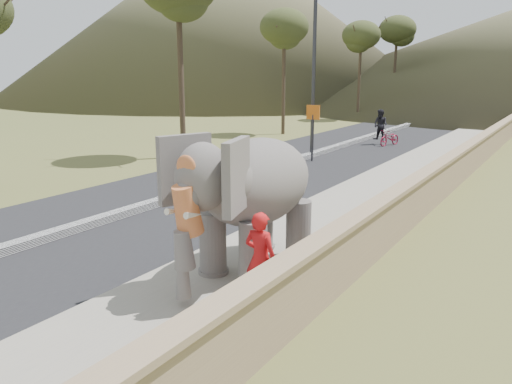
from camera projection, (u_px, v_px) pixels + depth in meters
road at (219, 186)px, 16.82m from camera, size 7.00×120.00×0.03m
median at (219, 183)px, 16.80m from camera, size 0.35×120.00×0.22m
walkway at (360, 206)px, 14.19m from camera, size 3.00×120.00×0.15m
parapet at (420, 197)px, 13.21m from camera, size 0.30×120.00×1.10m
lamppost at (321, 45)px, 21.18m from camera, size 1.76×0.36×8.00m
signboard at (313, 123)px, 21.06m from camera, size 0.60×0.08×2.40m
hill_left at (222, 16)px, 68.30m from camera, size 60.00×60.00×22.00m
elephant_and_man at (258, 201)px, 9.38m from camera, size 2.17×3.63×2.60m
motorcyclist at (385, 131)px, 25.83m from camera, size 1.46×1.66×1.86m
trees at (504, 69)px, 28.72m from camera, size 47.62×41.99×8.97m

